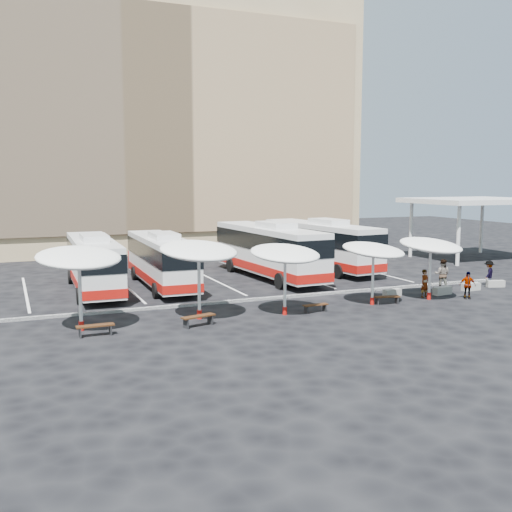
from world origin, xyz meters
name	(u,v)px	position (x,y,z in m)	size (l,w,h in m)	color
ground	(260,302)	(0.00, 0.00, 0.00)	(120.00, 120.00, 0.00)	black
sandstone_building	(138,122)	(0.00, 31.87, 12.63)	(42.00, 18.25, 29.60)	tan
service_canopy	(472,202)	(24.00, 10.00, 4.87)	(10.00, 8.00, 5.20)	silver
curb_divider	(257,299)	(0.00, 0.50, 0.07)	(34.00, 0.25, 0.15)	black
bay_lines	(214,280)	(0.00, 8.00, 0.01)	(24.15, 12.00, 0.01)	white
bus_0	(93,262)	(-8.08, 7.01, 1.82)	(2.88, 11.32, 3.57)	silver
bus_1	(161,259)	(-3.89, 6.98, 1.81)	(2.79, 11.21, 3.54)	silver
bus_2	(269,249)	(3.79, 7.39, 2.03)	(3.43, 12.64, 3.97)	silver
bus_3	(320,243)	(8.95, 9.44, 2.00)	(3.87, 12.53, 3.91)	silver
sunshade_0	(79,258)	(-9.97, -2.65, 3.33)	(4.47, 4.50, 3.92)	silver
sunshade_1	(199,251)	(-4.33, -2.52, 3.37)	(4.61, 4.65, 3.96)	silver
sunshade_2	(285,254)	(-0.07, -3.34, 3.12)	(3.98, 4.02, 3.67)	silver
sunshade_3	(373,250)	(5.41, -2.96, 3.00)	(4.46, 4.49, 3.53)	silver
sunshade_4	(431,246)	(9.19, -3.02, 3.10)	(4.43, 4.46, 3.65)	silver
wood_bench_0	(95,328)	(-9.51, -3.88, 0.38)	(1.64, 0.48, 0.50)	black
wood_bench_1	(198,318)	(-4.83, -3.94, 0.39)	(1.73, 0.87, 0.51)	black
wood_bench_2	(315,306)	(1.64, -3.43, 0.32)	(1.39, 0.43, 0.42)	black
wood_bench_3	(387,298)	(6.24, -3.14, 0.34)	(1.49, 0.66, 0.44)	black
conc_bench_0	(392,293)	(7.77, -1.48, 0.22)	(1.15, 0.38, 0.43)	gray
conc_bench_1	(442,291)	(10.89, -2.13, 0.23)	(1.25, 0.42, 0.47)	gray
conc_bench_2	(471,287)	(13.41, -1.74, 0.23)	(1.23, 0.41, 0.46)	gray
conc_bench_3	(496,284)	(15.72, -1.41, 0.21)	(1.12, 0.37, 0.42)	gray
passenger_0	(425,283)	(9.37, -2.39, 0.82)	(0.60, 0.39, 1.63)	black
passenger_1	(443,275)	(11.94, -0.86, 0.96)	(0.93, 0.72, 1.91)	black
passenger_2	(467,285)	(11.36, -3.68, 0.79)	(0.93, 0.39, 1.58)	black
passenger_3	(488,273)	(15.42, -1.06, 0.84)	(1.08, 0.62, 1.67)	black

